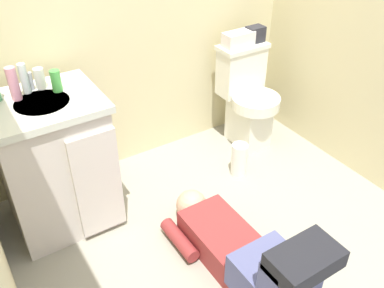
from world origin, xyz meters
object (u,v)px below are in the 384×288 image
object	(u,v)px
tissue_box	(238,39)
paper_towel_roll	(239,159)
toilet	(247,98)
bottle_pink	(13,84)
faucet	(31,81)
bottle_green	(56,81)
toiletry_bag	(255,34)
bottle_white	(40,78)
vanity_cabinet	(56,163)
person_plumber	(244,252)
bottle_clear	(24,79)

from	to	relation	value
tissue_box	paper_towel_roll	world-z (taller)	tissue_box
toilet	bottle_pink	world-z (taller)	bottle_pink
faucet	bottle_green	distance (m)	0.14
tissue_box	toiletry_bag	size ratio (longest dim) A/B	1.77
tissue_box	bottle_white	bearing A→B (deg)	-177.90
toilet	vanity_cabinet	size ratio (longest dim) A/B	0.91
person_plumber	bottle_pink	distance (m)	1.45
toilet	bottle_clear	bearing A→B (deg)	178.86
toilet	person_plumber	distance (m)	1.32
bottle_white	paper_towel_roll	size ratio (longest dim) A/B	0.48
bottle_green	vanity_cabinet	bearing A→B (deg)	-150.21
toilet	faucet	bearing A→B (deg)	178.12
vanity_cabinet	bottle_green	distance (m)	0.48
faucet	bottle_pink	size ratio (longest dim) A/B	0.57
person_plumber	paper_towel_roll	xyz separation A→B (m)	(0.52, 0.70, -0.06)
person_plumber	tissue_box	xyz separation A→B (m)	(0.77, 1.11, 0.62)
vanity_cabinet	paper_towel_roll	distance (m)	1.22
person_plumber	paper_towel_roll	distance (m)	0.87
bottle_green	paper_towel_roll	size ratio (longest dim) A/B	0.49
toiletry_bag	faucet	bearing A→B (deg)	-178.44
faucet	person_plumber	bearing A→B (deg)	-58.82
tissue_box	bottle_clear	bearing A→B (deg)	-177.60
vanity_cabinet	paper_towel_roll	xyz separation A→B (m)	(1.16, -0.22, -0.30)
bottle_clear	tissue_box	bearing A→B (deg)	2.40
bottle_pink	paper_towel_roll	bearing A→B (deg)	-13.57
toilet	paper_towel_roll	xyz separation A→B (m)	(-0.30, -0.32, -0.25)
person_plumber	bottle_pink	world-z (taller)	bottle_pink
toiletry_bag	bottle_clear	distance (m)	1.60
person_plumber	bottle_white	bearing A→B (deg)	119.51
bottle_white	bottle_green	size ratio (longest dim) A/B	0.97
toilet	toiletry_bag	distance (m)	0.46
toilet	bottle_pink	size ratio (longest dim) A/B	4.25
vanity_cabinet	bottle_white	xyz separation A→B (m)	(0.04, 0.14, 0.46)
toiletry_bag	paper_towel_roll	xyz separation A→B (m)	(-0.40, -0.41, -0.69)
bottle_green	bottle_pink	bearing A→B (deg)	173.96
faucet	tissue_box	distance (m)	1.42
toilet	bottle_clear	size ratio (longest dim) A/B	4.59
bottle_white	paper_towel_roll	xyz separation A→B (m)	(1.12, -0.36, -0.76)
bottle_white	paper_towel_roll	bearing A→B (deg)	-17.88
toilet	vanity_cabinet	distance (m)	1.46
tissue_box	bottle_green	distance (m)	1.32
bottle_pink	bottle_green	distance (m)	0.21
bottle_clear	bottle_white	world-z (taller)	bottle_clear
tissue_box	bottle_pink	size ratio (longest dim) A/B	1.25
person_plumber	vanity_cabinet	bearing A→B (deg)	124.89
toiletry_bag	bottle_white	world-z (taller)	bottle_white
faucet	paper_towel_roll	distance (m)	1.43
faucet	tissue_box	size ratio (longest dim) A/B	0.45
faucet	paper_towel_roll	size ratio (longest dim) A/B	0.42
toilet	bottle_green	xyz separation A→B (m)	(-1.35, -0.04, 0.51)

